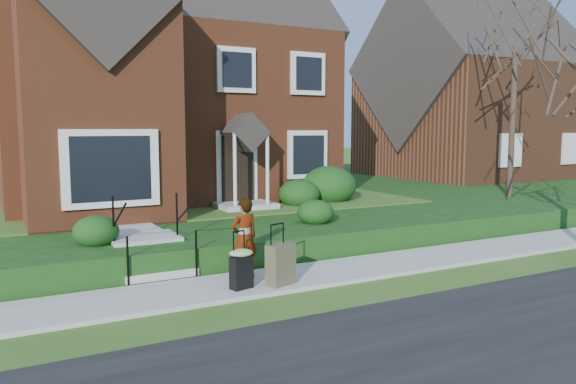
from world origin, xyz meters
TOP-DOWN VIEW (x-y plane):
  - ground at (0.00, 0.00)m, footprint 120.00×120.00m
  - street at (0.00, -5.00)m, footprint 60.00×6.00m
  - sidewalk at (0.00, 0.00)m, footprint 60.00×1.60m
  - terrace at (4.00, 10.90)m, footprint 44.00×20.00m
  - walkway at (-2.50, 5.00)m, footprint 1.20×6.00m
  - main_house at (-0.21, 9.61)m, footprint 10.40×10.20m
  - neighbour_house at (16.00, 11.00)m, footprint 9.40×8.00m
  - front_steps at (-2.50, 1.84)m, footprint 1.40×2.02m
  - foundation_shrubs at (1.63, 5.11)m, footprint 9.76×4.78m
  - woman at (-1.06, 0.34)m, footprint 0.60×0.43m
  - suitcase_black at (-1.43, -0.34)m, footprint 0.50×0.45m
  - suitcase_olive at (-0.69, -0.44)m, footprint 0.58×0.43m
  - tree_gap at (10.48, 3.95)m, footprint 5.51×5.51m

SIDE VIEW (x-z plane):
  - ground at x=0.00m, z-range 0.00..0.00m
  - street at x=0.00m, z-range 0.00..0.01m
  - sidewalk at x=0.00m, z-range 0.00..0.08m
  - terrace at x=4.00m, z-range 0.00..0.60m
  - suitcase_olive at x=-0.69m, z-range -0.11..1.02m
  - front_steps at x=-2.50m, z-range -0.28..1.22m
  - suitcase_black at x=-1.43m, z-range -0.04..1.01m
  - walkway at x=-2.50m, z-range 0.60..0.66m
  - woman at x=-1.06m, z-range 0.08..1.61m
  - foundation_shrubs at x=1.63m, z-range 0.48..1.74m
  - neighbour_house at x=16.00m, z-range 0.65..9.85m
  - main_house at x=-0.21m, z-range 0.56..9.96m
  - tree_gap at x=10.48m, z-range 2.17..10.05m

